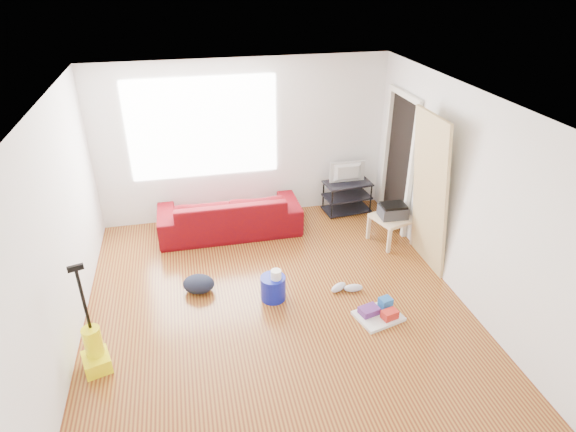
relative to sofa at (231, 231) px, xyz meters
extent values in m
cube|color=maroon|center=(0.34, -1.95, 0.00)|extent=(4.50, 5.00, 0.01)
cube|color=white|center=(0.34, -1.95, 2.50)|extent=(4.50, 5.00, 0.01)
cube|color=white|center=(0.34, 0.55, 1.25)|extent=(4.50, 0.01, 2.50)
cube|color=white|center=(0.34, -4.45, 1.25)|extent=(4.50, 0.01, 2.50)
cube|color=white|center=(-1.91, -1.95, 1.25)|extent=(0.01, 5.00, 2.50)
cube|color=white|center=(2.59, -1.95, 1.25)|extent=(0.01, 5.00, 2.50)
cube|color=white|center=(-0.26, 0.53, 1.50)|extent=(2.20, 0.01, 1.50)
cube|color=white|center=(2.55, -0.70, 1.00)|extent=(0.06, 0.08, 2.00)
cube|color=white|center=(2.55, 0.20, 1.00)|extent=(0.06, 0.08, 2.00)
cube|color=white|center=(2.55, -0.25, 2.04)|extent=(0.06, 0.98, 0.08)
cube|color=black|center=(2.58, -0.25, 1.00)|extent=(0.01, 0.86, 1.98)
imported|color=#480310|center=(0.00, 0.00, 0.00)|extent=(2.13, 0.83, 0.62)
cube|color=black|center=(1.97, 0.27, 0.03)|extent=(0.79, 0.50, 0.03)
cube|color=black|center=(1.97, 0.27, 0.27)|extent=(0.79, 0.50, 0.03)
cube|color=black|center=(1.97, 0.27, 0.50)|extent=(0.79, 0.50, 0.03)
cylinder|color=black|center=(1.64, 0.05, 0.26)|extent=(0.03, 0.03, 0.52)
cylinder|color=black|center=(1.61, 0.42, 0.26)|extent=(0.03, 0.03, 0.52)
cylinder|color=black|center=(2.33, 0.12, 0.26)|extent=(0.03, 0.03, 0.52)
cylinder|color=black|center=(2.29, 0.49, 0.26)|extent=(0.03, 0.03, 0.52)
imported|color=black|center=(1.97, 0.27, 0.69)|extent=(0.59, 0.08, 0.34)
cube|color=beige|center=(2.29, -0.80, 0.39)|extent=(0.64, 0.64, 0.05)
cube|color=beige|center=(2.14, -1.09, 0.18)|extent=(0.05, 0.05, 0.37)
cube|color=beige|center=(2.00, -0.65, 0.18)|extent=(0.05, 0.05, 0.37)
cube|color=beige|center=(2.58, -0.95, 0.18)|extent=(0.05, 0.05, 0.37)
cube|color=beige|center=(2.44, -0.52, 0.18)|extent=(0.05, 0.05, 0.37)
cube|color=#2F2F36|center=(2.29, -0.80, 0.50)|extent=(0.39, 0.31, 0.16)
cube|color=black|center=(2.29, -0.80, 0.60)|extent=(0.35, 0.27, 0.04)
cylinder|color=#0D179B|center=(0.32, -1.77, 0.00)|extent=(0.36, 0.36, 0.31)
cylinder|color=white|center=(0.36, -1.80, 0.21)|extent=(0.13, 0.13, 0.12)
cube|color=white|center=(1.46, -2.40, 0.02)|extent=(0.59, 0.52, 0.04)
cube|color=red|center=(1.56, -2.48, 0.09)|extent=(0.21, 0.16, 0.10)
cube|color=#562774|center=(1.36, -2.35, 0.08)|extent=(0.26, 0.21, 0.08)
cube|color=#1F5AAD|center=(1.58, -2.30, 0.11)|extent=(0.17, 0.15, 0.14)
ellipsoid|color=#192035|center=(-0.57, -1.42, 0.00)|extent=(0.48, 0.43, 0.22)
ellipsoid|color=silver|center=(1.16, -1.80, 0.05)|extent=(0.26, 0.21, 0.10)
ellipsoid|color=silver|center=(1.34, -1.85, 0.05)|extent=(0.25, 0.13, 0.10)
cube|color=#FEF408|center=(-1.66, -2.51, 0.08)|extent=(0.33, 0.35, 0.16)
cylinder|color=#FEF408|center=(-1.66, -2.46, 0.32)|extent=(0.18, 0.18, 0.32)
cylinder|color=black|center=(-1.66, -2.44, 0.83)|extent=(0.03, 0.03, 0.69)
cube|color=black|center=(-1.66, -2.44, 1.20)|extent=(0.15, 0.08, 0.05)
cube|color=tan|center=(2.47, -1.42, 0.00)|extent=(0.26, 0.85, 2.12)
camera|label=1|loc=(-0.54, -6.48, 3.74)|focal=30.00mm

